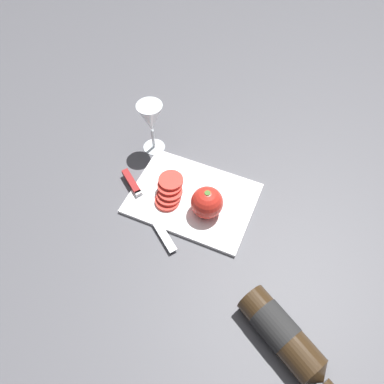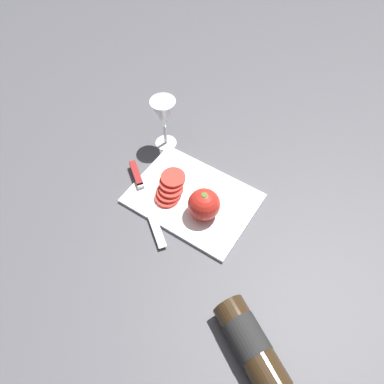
{
  "view_description": "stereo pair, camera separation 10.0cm",
  "coord_description": "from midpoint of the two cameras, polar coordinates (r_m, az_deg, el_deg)",
  "views": [
    {
      "loc": [
        0.29,
        -0.54,
        0.85
      ],
      "look_at": [
        0.06,
        -0.0,
        0.04
      ],
      "focal_mm": 35.0,
      "sensor_mm": 36.0,
      "label": 1
    },
    {
      "loc": [
        0.37,
        -0.49,
        0.85
      ],
      "look_at": [
        0.06,
        -0.0,
        0.04
      ],
      "focal_mm": 35.0,
      "sensor_mm": 36.0,
      "label": 2
    }
  ],
  "objects": [
    {
      "name": "whole_tomato",
      "position": [
        0.96,
        4.8,
        -2.11
      ],
      "size": [
        0.08,
        0.08,
        0.09
      ],
      "color": "red",
      "rests_on": "cutting_board"
    },
    {
      "name": "cutting_board",
      "position": [
        1.03,
        2.78,
        -1.34
      ],
      "size": [
        0.33,
        0.24,
        0.01
      ],
      "color": "white",
      "rests_on": "ground_plane"
    },
    {
      "name": "tomato_slice_stack_near",
      "position": [
        1.01,
        -0.6,
        0.49
      ],
      "size": [
        0.07,
        0.11,
        0.05
      ],
      "color": "red",
      "rests_on": "cutting_board"
    },
    {
      "name": "knife",
      "position": [
        1.05,
        -5.24,
        0.94
      ],
      "size": [
        0.24,
        0.19,
        0.01
      ],
      "rotation": [
        0.0,
        0.0,
        5.64
      ],
      "color": "silver",
      "rests_on": "cutting_board"
    },
    {
      "name": "wine_bottle",
      "position": [
        0.86,
        13.02,
        -22.77
      ],
      "size": [
        0.3,
        0.21,
        0.07
      ],
      "color": "#332314",
      "rests_on": "ground_plane"
    },
    {
      "name": "wine_glass",
      "position": [
        1.08,
        -1.66,
        11.38
      ],
      "size": [
        0.07,
        0.07,
        0.17
      ],
      "color": "silver",
      "rests_on": "ground_plane"
    },
    {
      "name": "ground_plane",
      "position": [
        1.05,
        0.24,
        0.05
      ],
      "size": [
        3.0,
        3.0,
        0.0
      ],
      "primitive_type": "plane",
      "color": "#4C4C51"
    }
  ]
}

